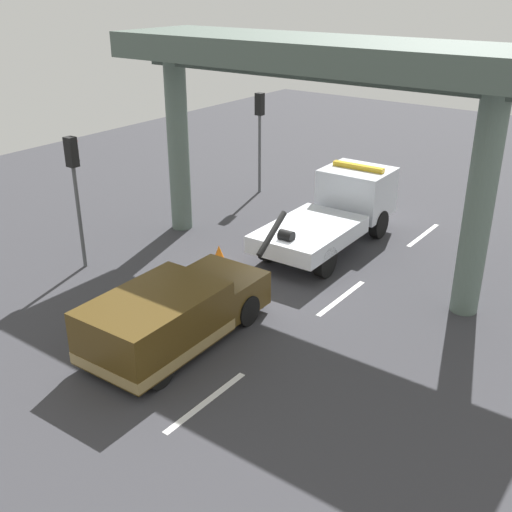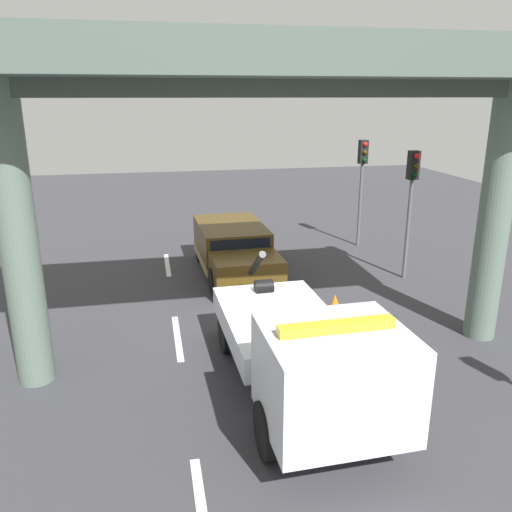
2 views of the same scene
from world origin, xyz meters
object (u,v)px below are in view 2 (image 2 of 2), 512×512
at_px(towed_van_green, 234,251).
at_px(traffic_light_far, 412,187).
at_px(traffic_cone_orange, 335,307).
at_px(traffic_light_near, 362,170).
at_px(tow_truck_white, 306,353).

xyz_separation_m(towed_van_green, traffic_light_far, (1.71, 5.48, 2.29)).
distance_m(traffic_light_far, traffic_cone_orange, 5.10).
bearing_deg(towed_van_green, traffic_light_far, 72.65).
distance_m(towed_van_green, traffic_cone_orange, 4.83).
xyz_separation_m(towed_van_green, traffic_light_near, (-2.29, 5.48, 2.29)).
height_order(tow_truck_white, towed_van_green, tow_truck_white).
height_order(towed_van_green, traffic_light_near, traffic_light_near).
distance_m(tow_truck_white, traffic_light_far, 8.77).
bearing_deg(traffic_light_far, tow_truck_white, -39.57).
height_order(traffic_light_near, traffic_cone_orange, traffic_light_near).
distance_m(towed_van_green, traffic_light_near, 6.37).
height_order(towed_van_green, traffic_light_far, traffic_light_far).
height_order(tow_truck_white, traffic_cone_orange, tow_truck_white).
bearing_deg(traffic_cone_orange, tow_truck_white, -27.25).
relative_size(tow_truck_white, towed_van_green, 1.39).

